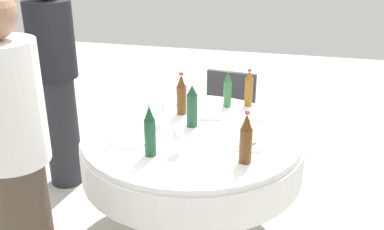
{
  "coord_description": "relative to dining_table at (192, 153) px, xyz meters",
  "views": [
    {
      "loc": [
        0.6,
        -2.4,
        1.88
      ],
      "look_at": [
        0.0,
        0.0,
        0.85
      ],
      "focal_mm": 40.84,
      "sensor_mm": 36.0,
      "label": 1
    }
  ],
  "objects": [
    {
      "name": "ground_plane",
      "position": [
        0.0,
        0.0,
        -0.59
      ],
      "size": [
        10.0,
        10.0,
        0.0
      ],
      "primitive_type": "plane",
      "color": "#B7B2A8"
    },
    {
      "name": "dining_table",
      "position": [
        0.0,
        0.0,
        0.0
      ],
      "size": [
        1.39,
        1.39,
        0.74
      ],
      "color": "white",
      "rests_on": "ground_plane"
    },
    {
      "name": "bottle_dark_green_left",
      "position": [
        -0.02,
        0.09,
        0.28
      ],
      "size": [
        0.07,
        0.07,
        0.29
      ],
      "color": "#194728",
      "rests_on": "dining_table"
    },
    {
      "name": "bottle_amber_mid",
      "position": [
        0.28,
        0.54,
        0.27
      ],
      "size": [
        0.06,
        0.06,
        0.27
      ],
      "color": "#8C5619",
      "rests_on": "dining_table"
    },
    {
      "name": "bottle_brown_west",
      "position": [
        0.37,
        -0.31,
        0.28
      ],
      "size": [
        0.07,
        0.07,
        0.29
      ],
      "color": "#593314",
      "rests_on": "dining_table"
    },
    {
      "name": "bottle_dark_green_outer",
      "position": [
        -0.15,
        -0.35,
        0.29
      ],
      "size": [
        0.07,
        0.07,
        0.31
      ],
      "color": "#194728",
      "rests_on": "dining_table"
    },
    {
      "name": "bottle_brown_rear",
      "position": [
        -0.14,
        0.28,
        0.28
      ],
      "size": [
        0.07,
        0.07,
        0.29
      ],
      "color": "#593314",
      "rests_on": "dining_table"
    },
    {
      "name": "bottle_green_north",
      "position": [
        0.14,
        0.49,
        0.27
      ],
      "size": [
        0.06,
        0.06,
        0.27
      ],
      "color": "#2D6B38",
      "rests_on": "dining_table"
    },
    {
      "name": "wine_glass_outer",
      "position": [
        -0.2,
        0.52,
        0.25
      ],
      "size": [
        0.07,
        0.07,
        0.14
      ],
      "color": "white",
      "rests_on": "dining_table"
    },
    {
      "name": "wine_glass_rear",
      "position": [
        -0.01,
        -0.28,
        0.26
      ],
      "size": [
        0.06,
        0.06,
        0.16
      ],
      "color": "white",
      "rests_on": "dining_table"
    },
    {
      "name": "wine_glass_north",
      "position": [
        -0.23,
        0.05,
        0.26
      ],
      "size": [
        0.06,
        0.06,
        0.15
      ],
      "color": "white",
      "rests_on": "dining_table"
    },
    {
      "name": "plate_east",
      "position": [
        0.36,
        -0.09,
        0.16
      ],
      "size": [
        0.23,
        0.23,
        0.04
      ],
      "color": "white",
      "rests_on": "dining_table"
    },
    {
      "name": "plate_front",
      "position": [
        0.37,
        0.35,
        0.16
      ],
      "size": [
        0.2,
        0.2,
        0.02
      ],
      "color": "white",
      "rests_on": "dining_table"
    },
    {
      "name": "plate_south",
      "position": [
        -0.33,
        -0.2,
        0.16
      ],
      "size": [
        0.24,
        0.24,
        0.02
      ],
      "color": "white",
      "rests_on": "dining_table"
    },
    {
      "name": "fork_mid",
      "position": [
        0.21,
        -0.47,
        0.15
      ],
      "size": [
        0.09,
        0.17,
        0.0
      ],
      "primitive_type": "cube",
      "rotation": [
        0.0,
        0.0,
        5.13
      ],
      "color": "silver",
      "rests_on": "dining_table"
    },
    {
      "name": "folded_napkin",
      "position": [
        0.06,
        0.28,
        0.16
      ],
      "size": [
        0.18,
        0.18,
        0.02
      ],
      "primitive_type": "cube",
      "rotation": [
        0.0,
        0.0,
        0.23
      ],
      "color": "white",
      "rests_on": "dining_table"
    },
    {
      "name": "person_left",
      "position": [
        -0.66,
        -0.82,
        0.3
      ],
      "size": [
        0.34,
        0.34,
        1.69
      ],
      "rotation": [
        0.0,
        0.0,
        2.46
      ],
      "color": "#4C3F33",
      "rests_on": "ground_plane"
    },
    {
      "name": "person_mid",
      "position": [
        -1.15,
        0.38,
        0.3
      ],
      "size": [
        0.34,
        0.34,
        1.68
      ],
      "rotation": [
        0.0,
        0.0,
        1.25
      ],
      "color": "#26262B",
      "rests_on": "ground_plane"
    },
    {
      "name": "chair_north",
      "position": [
        0.11,
        1.01,
        -0.07
      ],
      "size": [
        0.44,
        0.44,
        0.87
      ],
      "rotation": [
        0.0,
        0.0,
        -0.11
      ],
      "color": "#2D2D33",
      "rests_on": "ground_plane"
    }
  ]
}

